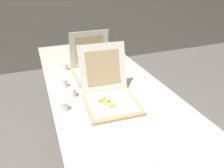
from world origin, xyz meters
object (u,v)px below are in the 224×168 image
Objects in this scene: pizza_box_front at (110,95)px; napkin_pile at (150,165)px; cup_white_mid at (64,83)px; cup_white_near_center at (73,92)px; cup_white_far at (65,67)px; table at (103,86)px; pizza_box_middle at (93,68)px; cup_white_near_left at (64,106)px.

pizza_box_front is 2.82× the size of napkin_pile.
cup_white_near_center is (0.03, -0.17, 0.00)m from cup_white_mid.
cup_white_far is 0.35m from cup_white_mid.
pizza_box_middle is (-0.03, 0.18, 0.10)m from table.
pizza_box_front is at bearing -99.65° from table.
cup_white_far is 1.00× the size of cup_white_near_center.
cup_white_near_center is at bearing -128.55° from pizza_box_middle.
cup_white_near_center is at bearing 105.79° from napkin_pile.
napkin_pile is at bearing -87.31° from pizza_box_front.
pizza_box_front is 7.44× the size of cup_white_near_center.
cup_white_mid is at bearing 175.45° from table.
table is at bearing 38.79° from cup_white_near_left.
pizza_box_front is at bearing 88.54° from napkin_pile.
pizza_box_front is 7.44× the size of cup_white_far.
cup_white_mid is at bearing -101.22° from cup_white_far.
cup_white_mid is (-0.27, 0.35, -0.02)m from pizza_box_front.
pizza_box_middle is 1.12m from napkin_pile.
pizza_box_middle is 5.73× the size of cup_white_near_center.
cup_white_near_center is (-0.29, -0.15, 0.08)m from table.
cup_white_near_center is at bearing 147.60° from pizza_box_front.
pizza_box_front is 0.33m from cup_white_near_left.
cup_white_mid is (-0.30, -0.15, -0.02)m from pizza_box_middle.
pizza_box_front reaches higher than cup_white_near_center.
pizza_box_front is 0.45m from cup_white_mid.
pizza_box_middle is at bearing 53.84° from cup_white_near_left.
cup_white_far is 0.51m from cup_white_near_center.
cup_white_near_left is 0.70m from napkin_pile.
pizza_box_front is 0.72m from cup_white_far.
cup_white_near_center reaches higher than table.
cup_white_near_center is (0.09, 0.16, 0.00)m from cup_white_near_left.
cup_white_near_left is (-0.39, -0.31, 0.08)m from table.
cup_white_mid is 1.00m from napkin_pile.
cup_white_mid is (-0.33, 0.03, 0.08)m from table.
table is at bearing -80.53° from pizza_box_middle.
pizza_box_middle is 2.17× the size of napkin_pile.
cup_white_near_left is at bearing -100.44° from cup_white_far.
cup_white_near_center reaches higher than napkin_pile.
pizza_box_front reaches higher than table.
cup_white_near_left and cup_white_near_center have the same top height.
cup_white_near_left is at bearing -141.21° from table.
cup_white_near_left is at bearing -99.65° from cup_white_mid.
cup_white_near_center is 0.38× the size of napkin_pile.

